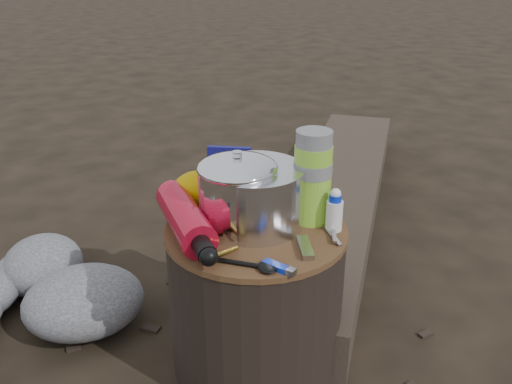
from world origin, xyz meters
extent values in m
plane|color=black|center=(0.00, 0.00, 0.00)|extent=(60.00, 60.00, 0.00)
cylinder|color=black|center=(0.00, 0.00, 0.19)|extent=(0.42, 0.42, 0.39)
cube|color=#352B23|center=(0.51, 0.72, 0.08)|extent=(1.18, 1.76, 0.16)
cube|color=#352B23|center=(0.48, 0.91, 0.06)|extent=(1.00, 1.23, 0.11)
cylinder|color=silver|center=(0.00, 0.03, 0.46)|extent=(0.23, 0.23, 0.14)
cylinder|color=silver|center=(-0.04, 0.01, 0.48)|extent=(0.18, 0.18, 0.18)
cylinder|color=#83C130|center=(0.14, 0.01, 0.50)|extent=(0.09, 0.09, 0.22)
cylinder|color=black|center=(0.09, 0.14, 0.44)|extent=(0.07, 0.07, 0.11)
ellipsoid|color=#C69A00|center=(-0.11, 0.14, 0.44)|extent=(0.14, 0.11, 0.10)
cube|color=#0D0C55|center=(-0.03, 0.18, 0.46)|extent=(0.11, 0.06, 0.14)
cube|color=#0D2ABB|center=(0.00, -0.18, 0.39)|extent=(0.06, 0.07, 0.01)
cube|color=#A7A7AC|center=(0.08, -0.12, 0.39)|extent=(0.04, 0.09, 0.01)
cylinder|color=silver|center=(0.17, -0.05, 0.43)|extent=(0.04, 0.04, 0.09)
camera|label=1|loc=(-0.27, -1.08, 0.98)|focal=38.12mm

